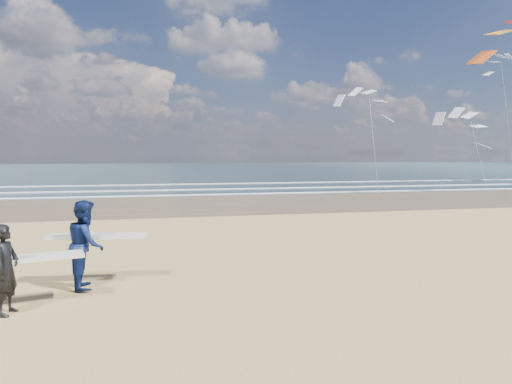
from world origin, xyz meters
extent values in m
cube|color=#4C3C28|center=(20.00, 18.00, 0.01)|extent=(220.00, 12.00, 0.01)
cube|color=#172B32|center=(20.00, 72.00, 0.01)|extent=(220.00, 100.00, 0.02)
cube|color=white|center=(20.00, 22.80, 0.05)|extent=(220.00, 0.50, 0.05)
cube|color=white|center=(20.00, 27.50, 0.05)|extent=(220.00, 0.50, 0.05)
cube|color=white|center=(20.00, 34.00, 0.05)|extent=(220.00, 0.50, 0.05)
imported|color=black|center=(-1.83, -0.16, 0.85)|extent=(0.52, 0.69, 1.70)
cube|color=silver|center=(-1.63, 0.19, 0.96)|extent=(2.26, 1.00, 0.07)
imported|color=#0C1843|center=(-0.63, 1.31, 0.98)|extent=(0.84, 1.03, 1.97)
cube|color=silver|center=(-0.43, 1.66, 1.09)|extent=(2.25, 0.78, 0.07)
cube|color=slate|center=(17.13, 21.84, 0.05)|extent=(0.12, 0.12, 0.10)
cube|color=slate|center=(30.15, 26.44, 0.05)|extent=(0.12, 0.12, 0.10)
camera|label=1|loc=(0.91, -9.24, 3.01)|focal=32.00mm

